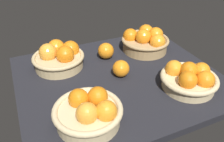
# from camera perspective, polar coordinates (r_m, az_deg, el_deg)

# --- Properties ---
(market_tray) EXTENTS (0.84, 0.72, 0.03)m
(market_tray) POSITION_cam_1_polar(r_m,az_deg,el_deg) (1.01, 1.64, -1.98)
(market_tray) COLOR black
(market_tray) RESTS_ON ground
(basket_far_left) EXTENTS (0.23, 0.23, 0.11)m
(basket_far_left) POSITION_cam_1_polar(r_m,az_deg,el_deg) (0.96, 18.42, -1.72)
(basket_far_left) COLOR #D3BC8C
(basket_far_left) RESTS_ON market_tray
(basket_near_right) EXTENTS (0.23, 0.23, 0.12)m
(basket_near_right) POSITION_cam_1_polar(r_m,az_deg,el_deg) (1.08, -12.77, 3.39)
(basket_near_right) COLOR tan
(basket_near_right) RESTS_ON market_tray
(basket_far_right) EXTENTS (0.23, 0.23, 0.11)m
(basket_far_right) POSITION_cam_1_polar(r_m,az_deg,el_deg) (0.77, -5.61, -9.85)
(basket_far_right) COLOR #D3BC8C
(basket_far_right) RESTS_ON market_tray
(basket_near_left) EXTENTS (0.24, 0.24, 0.12)m
(basket_near_left) POSITION_cam_1_polar(r_m,az_deg,el_deg) (1.20, 8.18, 7.29)
(basket_near_left) COLOR tan
(basket_near_left) RESTS_ON market_tray
(loose_orange_front_gap) EXTENTS (0.08, 0.08, 0.08)m
(loose_orange_front_gap) POSITION_cam_1_polar(r_m,az_deg,el_deg) (1.12, -1.51, 4.95)
(loose_orange_front_gap) COLOR orange
(loose_orange_front_gap) RESTS_ON market_tray
(loose_orange_back_gap) EXTENTS (0.07, 0.07, 0.07)m
(loose_orange_back_gap) POSITION_cam_1_polar(r_m,az_deg,el_deg) (0.99, 2.19, 0.62)
(loose_orange_back_gap) COLOR orange
(loose_orange_back_gap) RESTS_ON market_tray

